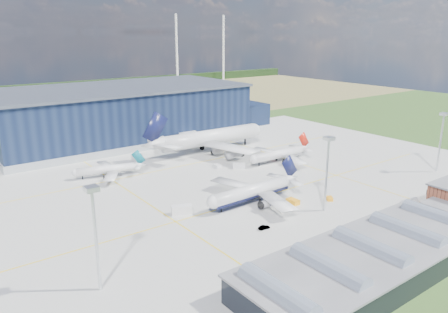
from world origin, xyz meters
TOP-DOWN VIEW (x-y plane):
  - ground at (0.00, 0.00)m, footprint 600.00×600.00m
  - apron at (0.00, 10.00)m, footprint 220.00×160.00m
  - farmland at (0.00, 220.00)m, footprint 600.00×220.00m
  - treeline at (0.00, 300.00)m, footprint 600.00×8.00m
  - hangar at (2.81, 94.80)m, footprint 145.00×62.00m
  - glass_concourse at (-6.45, -60.00)m, footprint 78.00×23.00m
  - light_mast_west at (-60.00, -30.00)m, footprint 2.60×2.60m
  - light_mast_center at (10.00, -30.00)m, footprint 2.60×2.60m
  - light_mast_east at (75.00, -30.00)m, footprint 2.60×2.60m
  - airliner_navy at (-3.54, -12.00)m, footprint 38.92×38.11m
  - airliner_red at (34.44, 15.79)m, footprint 33.61×32.93m
  - airliner_widebody at (21.84, 46.25)m, footprint 63.60×62.27m
  - airliner_regional at (-30.03, 40.00)m, footprint 33.98×33.57m
  - gse_tug_a at (6.35, -20.51)m, footprint 2.45×3.97m
  - gse_tug_b at (18.02, -25.27)m, footprint 3.03×3.24m
  - gse_van_a at (-25.62, -6.32)m, footprint 6.72×4.82m
  - gse_cart_a at (9.55, 24.55)m, footprint 2.41×3.45m
  - gse_van_b at (15.91, 18.55)m, footprint 5.26×4.63m
  - gse_cart_b at (29.36, 19.26)m, footprint 3.68×3.63m
  - airstair at (29.57, -46.00)m, footprint 3.34×5.31m
  - car_b at (-13.04, -28.69)m, footprint 3.48×1.52m

SIDE VIEW (x-z plane):
  - ground at x=0.00m, z-range 0.00..0.00m
  - farmland at x=0.00m, z-range -0.01..0.01m
  - apron at x=0.00m, z-range -0.01..0.07m
  - car_b at x=-13.04m, z-range 0.00..1.11m
  - gse_tug_b at x=18.02m, z-range 0.00..1.17m
  - gse_cart_b at x=29.36m, z-range 0.00..1.34m
  - gse_cart_a at x=9.55m, z-range 0.00..1.44m
  - gse_tug_a at x=6.35m, z-range 0.00..1.65m
  - gse_van_b at x=15.91m, z-range 0.00..2.23m
  - gse_van_a at x=-25.62m, z-range 0.00..2.69m
  - airstair at x=29.57m, z-range 0.00..3.16m
  - glass_concourse at x=-6.45m, z-range -0.61..7.99m
  - treeline at x=0.00m, z-range 0.00..8.00m
  - airliner_regional at x=-30.03m, z-range 0.00..9.01m
  - airliner_red at x=34.44m, z-range 0.00..10.62m
  - airliner_navy at x=-3.54m, z-range 0.00..12.44m
  - airliner_widebody at x=21.84m, z-range 0.00..20.35m
  - hangar at x=2.81m, z-range -1.43..24.67m
  - light_mast_west at x=-60.00m, z-range 3.93..26.93m
  - light_mast_center at x=10.00m, z-range 3.93..26.93m
  - light_mast_east at x=75.00m, z-range 3.93..26.93m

